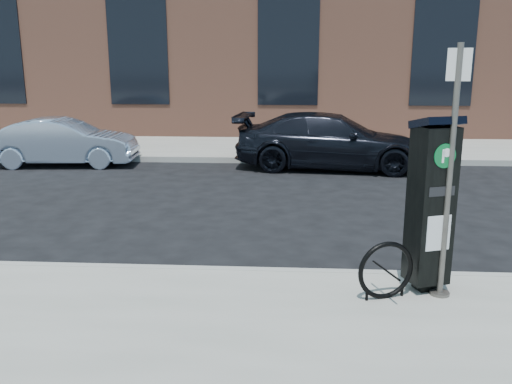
# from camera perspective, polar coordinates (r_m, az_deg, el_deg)

# --- Properties ---
(ground) EXTENTS (120.00, 120.00, 0.00)m
(ground) POSITION_cam_1_polar(r_m,az_deg,el_deg) (6.91, 2.63, -9.26)
(ground) COLOR black
(ground) RESTS_ON ground
(sidewalk_far) EXTENTS (60.00, 12.00, 0.15)m
(sidewalk_far) POSITION_cam_1_polar(r_m,az_deg,el_deg) (20.53, 3.32, 6.30)
(sidewalk_far) COLOR gray
(sidewalk_far) RESTS_ON ground
(curb_near) EXTENTS (60.00, 0.12, 0.16)m
(curb_near) POSITION_cam_1_polar(r_m,az_deg,el_deg) (6.86, 2.63, -8.74)
(curb_near) COLOR #9E9B93
(curb_near) RESTS_ON ground
(curb_far) EXTENTS (60.00, 0.12, 0.16)m
(curb_far) POSITION_cam_1_polar(r_m,az_deg,el_deg) (14.62, 3.18, 3.32)
(curb_far) COLOR #9E9B93
(curb_far) RESTS_ON ground
(building) EXTENTS (28.00, 10.05, 8.25)m
(building) POSITION_cam_1_polar(r_m,az_deg,el_deg) (23.40, 3.50, 17.18)
(building) COLOR #9B5D46
(building) RESTS_ON ground
(parking_kiosk) EXTENTS (0.56, 0.53, 1.98)m
(parking_kiosk) POSITION_cam_1_polar(r_m,az_deg,el_deg) (6.26, 17.93, -1.09)
(parking_kiosk) COLOR black
(parking_kiosk) RESTS_ON sidewalk_near
(sign_pole) EXTENTS (0.24, 0.22, 2.72)m
(sign_pole) POSITION_cam_1_polar(r_m,az_deg,el_deg) (6.08, 19.70, 1.58)
(sign_pole) COLOR #59524E
(sign_pole) RESTS_ON sidewalk_near
(bike_rack) EXTENTS (0.64, 0.27, 0.66)m
(bike_rack) POSITION_cam_1_polar(r_m,az_deg,el_deg) (6.10, 13.51, -8.05)
(bike_rack) COLOR black
(bike_rack) RESTS_ON sidewalk_near
(car_silver) EXTENTS (3.85, 1.62, 1.24)m
(car_silver) POSITION_cam_1_polar(r_m,az_deg,el_deg) (15.10, -19.62, 4.97)
(car_silver) COLOR #9FB0CA
(car_silver) RESTS_ON ground
(car_dark) EXTENTS (5.02, 2.44, 1.41)m
(car_dark) POSITION_cam_1_polar(r_m,az_deg,el_deg) (13.95, 7.91, 5.33)
(car_dark) COLOR black
(car_dark) RESTS_ON ground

